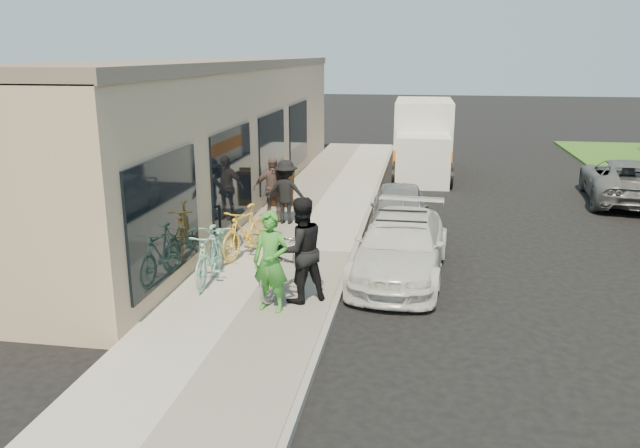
{
  "coord_description": "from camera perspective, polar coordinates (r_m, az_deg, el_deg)",
  "views": [
    {
      "loc": [
        0.98,
        -10.09,
        4.42
      ],
      "look_at": [
        -1.02,
        1.98,
        1.05
      ],
      "focal_mm": 35.0,
      "sensor_mm": 36.0,
      "label": 1
    }
  ],
  "objects": [
    {
      "name": "far_car_gray",
      "position": [
        21.18,
        26.06,
        3.58
      ],
      "size": [
        2.71,
        4.94,
        1.31
      ],
      "primitive_type": "imported",
      "rotation": [
        0.0,
        0.0,
        3.03
      ],
      "color": "#5C5F61",
      "rests_on": "ground"
    },
    {
      "name": "sedan_silver",
      "position": [
        15.96,
        7.25,
        1.43
      ],
      "size": [
        1.55,
        3.59,
        1.21
      ],
      "primitive_type": "imported",
      "rotation": [
        0.0,
        0.0,
        0.04
      ],
      "color": "gray",
      "rests_on": "ground"
    },
    {
      "name": "storefront",
      "position": [
        19.26,
        -9.59,
        8.33
      ],
      "size": [
        3.6,
        20.0,
        4.22
      ],
      "color": "#CAAB8C",
      "rests_on": "ground"
    },
    {
      "name": "curb",
      "position": [
        13.87,
        3.04,
        -2.93
      ],
      "size": [
        0.12,
        34.0,
        0.13
      ],
      "primitive_type": "cube",
      "color": "gray",
      "rests_on": "ground"
    },
    {
      "name": "moving_truck",
      "position": [
        23.83,
        9.38,
        7.42
      ],
      "size": [
        2.14,
        5.54,
        2.71
      ],
      "rotation": [
        0.0,
        0.0,
        0.01
      ],
      "color": "silver",
      "rests_on": "ground"
    },
    {
      "name": "cruiser_bike_c",
      "position": [
        13.57,
        -6.89,
        -0.65
      ],
      "size": [
        0.96,
        1.88,
        1.09
      ],
      "primitive_type": "imported",
      "rotation": [
        0.0,
        0.0,
        -0.26
      ],
      "color": "gold",
      "rests_on": "sidewalk"
    },
    {
      "name": "tandem_bike",
      "position": [
        11.54,
        -2.78,
        -3.14
      ],
      "size": [
        1.31,
        2.43,
        1.21
      ],
      "primitive_type": "imported",
      "rotation": [
        0.0,
        0.0,
        -0.23
      ],
      "color": "#AEAEB0",
      "rests_on": "sidewalk"
    },
    {
      "name": "bystander_a",
      "position": [
        16.03,
        -3.12,
        2.95
      ],
      "size": [
        1.06,
        0.61,
        1.64
      ],
      "primitive_type": "imported",
      "rotation": [
        0.0,
        0.0,
        3.14
      ],
      "color": "black",
      "rests_on": "sidewalk"
    },
    {
      "name": "cruiser_bike_a",
      "position": [
        12.09,
        -10.11,
        -2.88
      ],
      "size": [
        0.59,
        1.78,
        1.06
      ],
      "primitive_type": "imported",
      "rotation": [
        0.0,
        0.0,
        0.05
      ],
      "color": "#8BD0BB",
      "rests_on": "sidewalk"
    },
    {
      "name": "sandwich_board",
      "position": [
        17.84,
        -3.63,
        3.28
      ],
      "size": [
        0.73,
        0.73,
        1.05
      ],
      "rotation": [
        0.0,
        0.0,
        -0.15
      ],
      "color": "black",
      "rests_on": "sidewalk"
    },
    {
      "name": "cruiser_bike_b",
      "position": [
        13.04,
        -9.21,
        -1.75
      ],
      "size": [
        0.93,
        1.88,
        0.94
      ],
      "primitive_type": "imported",
      "rotation": [
        0.0,
        0.0,
        0.18
      ],
      "color": "#8BD0BB",
      "rests_on": "sidewalk"
    },
    {
      "name": "bystander_b",
      "position": [
        16.26,
        -4.36,
        3.2
      ],
      "size": [
        1.06,
        0.6,
        1.7
      ],
      "primitive_type": "imported",
      "rotation": [
        0.0,
        0.0,
        0.2
      ],
      "color": "brown",
      "rests_on": "sidewalk"
    },
    {
      "name": "bike_rack",
      "position": [
        14.27,
        -7.85,
        0.08
      ],
      "size": [
        0.29,
        0.58,
        0.89
      ],
      "rotation": [
        0.0,
        0.0,
        0.42
      ],
      "color": "black",
      "rests_on": "sidewalk"
    },
    {
      "name": "sidewalk",
      "position": [
        14.11,
        -3.23,
        -2.57
      ],
      "size": [
        3.0,
        34.0,
        0.15
      ],
      "primitive_type": "cube",
      "color": "#ADA89C",
      "rests_on": "ground"
    },
    {
      "name": "woman_rider",
      "position": [
        10.55,
        -4.52,
        -3.45
      ],
      "size": [
        0.7,
        0.52,
        1.74
      ],
      "primitive_type": "imported",
      "rotation": [
        0.0,
        0.0,
        -0.18
      ],
      "color": "green",
      "rests_on": "sidewalk"
    },
    {
      "name": "ground",
      "position": [
        11.06,
        3.59,
        -8.19
      ],
      "size": [
        120.0,
        120.0,
        0.0
      ],
      "primitive_type": "plane",
      "color": "black",
      "rests_on": "ground"
    },
    {
      "name": "man_standing",
      "position": [
        10.9,
        -1.81,
        -2.38
      ],
      "size": [
        1.16,
        1.13,
        1.89
      ],
      "primitive_type": "imported",
      "rotation": [
        0.0,
        0.0,
        3.8
      ],
      "color": "black",
      "rests_on": "sidewalk"
    },
    {
      "name": "sedan_white",
      "position": [
        12.77,
        7.41,
        -2.03
      ],
      "size": [
        2.07,
        4.42,
        1.29
      ],
      "rotation": [
        0.0,
        0.0,
        -0.08
      ],
      "color": "silver",
      "rests_on": "ground"
    }
  ]
}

